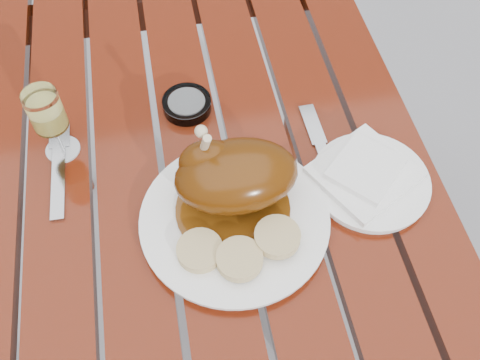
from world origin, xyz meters
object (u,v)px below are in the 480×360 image
object	(u,v)px
side_plate	(370,182)
ashtray	(187,104)
table	(209,271)
dinner_plate	(235,220)
wine_glass	(52,124)

from	to	relation	value
side_plate	ashtray	xyz separation A→B (m)	(-0.28, 0.22, 0.00)
table	dinner_plate	xyz separation A→B (m)	(0.04, -0.10, 0.38)
dinner_plate	wine_glass	world-z (taller)	wine_glass
dinner_plate	side_plate	bearing A→B (deg)	7.52
wine_glass	side_plate	size ratio (longest dim) A/B	0.71
side_plate	ashtray	size ratio (longest dim) A/B	2.20
dinner_plate	wine_glass	size ratio (longest dim) A/B	2.14
ashtray	dinner_plate	bearing A→B (deg)	-80.66
wine_glass	side_plate	bearing A→B (deg)	-18.60
dinner_plate	ashtray	size ratio (longest dim) A/B	3.35
dinner_plate	wine_glass	xyz separation A→B (m)	(-0.27, 0.20, 0.06)
table	wine_glass	bearing A→B (deg)	155.21
wine_glass	ashtray	world-z (taller)	wine_glass
table	wine_glass	distance (m)	0.51
table	ashtray	world-z (taller)	ashtray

